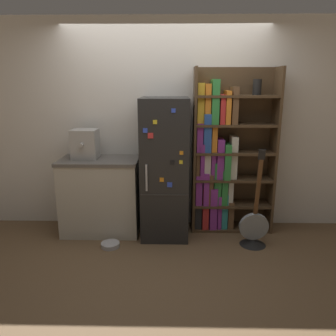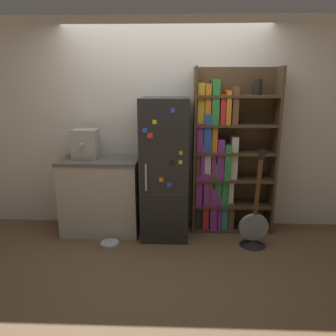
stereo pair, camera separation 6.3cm
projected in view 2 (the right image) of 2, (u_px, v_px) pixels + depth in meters
name	position (u px, v px, depth m)	size (l,w,h in m)	color
ground_plane	(165.00, 237.00, 4.00)	(16.00, 16.00, 0.00)	brown
wall_back	(166.00, 126.00, 4.14)	(8.00, 0.05, 2.60)	silver
refrigerator	(165.00, 168.00, 3.92)	(0.55, 0.67, 1.67)	black
bookshelf	(222.00, 159.00, 4.05)	(1.00, 0.34, 2.01)	#4C3823
kitchen_counter	(101.00, 195.00, 4.08)	(0.95, 0.57, 0.94)	#BCB7A8
espresso_machine	(86.00, 144.00, 3.96)	(0.30, 0.33, 0.35)	#A5A39E
guitar	(253.00, 232.00, 3.75)	(0.33, 0.30, 1.15)	black
pet_bowl	(110.00, 244.00, 3.76)	(0.21, 0.21, 0.05)	#B7B7BC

